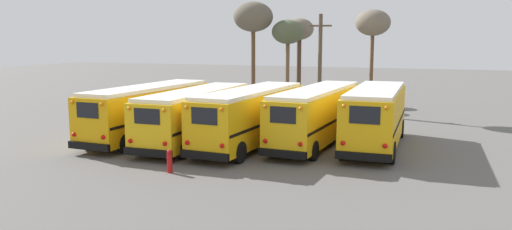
{
  "coord_description": "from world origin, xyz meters",
  "views": [
    {
      "loc": [
        9.89,
        -25.9,
        5.75
      ],
      "look_at": [
        0.0,
        -0.22,
        1.6
      ],
      "focal_mm": 35.0,
      "sensor_mm": 36.0,
      "label": 1
    }
  ],
  "objects_px": {
    "school_bus_0": "(149,110)",
    "bare_tree_3": "(299,32)",
    "school_bus_4": "(376,115)",
    "fire_hydrant": "(170,161)",
    "bare_tree_0": "(253,18)",
    "utility_pole": "(320,61)",
    "school_bus_1": "(197,114)",
    "bare_tree_2": "(288,33)",
    "school_bus_3": "(317,113)",
    "bare_tree_1": "(373,24)",
    "school_bus_2": "(251,115)"
  },
  "relations": [
    {
      "from": "bare_tree_3",
      "to": "fire_hydrant",
      "type": "height_order",
      "value": "bare_tree_3"
    },
    {
      "from": "bare_tree_3",
      "to": "school_bus_2",
      "type": "bearing_deg",
      "value": -80.77
    },
    {
      "from": "school_bus_4",
      "to": "bare_tree_0",
      "type": "xyz_separation_m",
      "value": [
        -12.88,
        14.93,
        5.9
      ]
    },
    {
      "from": "school_bus_3",
      "to": "school_bus_4",
      "type": "relative_size",
      "value": 1.15
    },
    {
      "from": "school_bus_3",
      "to": "fire_hydrant",
      "type": "height_order",
      "value": "school_bus_3"
    },
    {
      "from": "school_bus_3",
      "to": "bare_tree_0",
      "type": "relative_size",
      "value": 1.21
    },
    {
      "from": "school_bus_1",
      "to": "bare_tree_2",
      "type": "bearing_deg",
      "value": 90.87
    },
    {
      "from": "school_bus_0",
      "to": "bare_tree_0",
      "type": "xyz_separation_m",
      "value": [
        -0.1,
        17.08,
        5.97
      ]
    },
    {
      "from": "school_bus_4",
      "to": "fire_hydrant",
      "type": "bearing_deg",
      "value": -132.07
    },
    {
      "from": "utility_pole",
      "to": "fire_hydrant",
      "type": "relative_size",
      "value": 7.55
    },
    {
      "from": "school_bus_2",
      "to": "bare_tree_0",
      "type": "distance_m",
      "value": 19.06
    },
    {
      "from": "bare_tree_0",
      "to": "bare_tree_3",
      "type": "height_order",
      "value": "bare_tree_0"
    },
    {
      "from": "bare_tree_3",
      "to": "utility_pole",
      "type": "bearing_deg",
      "value": -60.39
    },
    {
      "from": "school_bus_1",
      "to": "utility_pole",
      "type": "height_order",
      "value": "utility_pole"
    },
    {
      "from": "school_bus_2",
      "to": "school_bus_0",
      "type": "bearing_deg",
      "value": -178.41
    },
    {
      "from": "school_bus_0",
      "to": "bare_tree_0",
      "type": "bearing_deg",
      "value": 90.32
    },
    {
      "from": "school_bus_2",
      "to": "bare_tree_0",
      "type": "bearing_deg",
      "value": 111.0
    },
    {
      "from": "bare_tree_2",
      "to": "school_bus_3",
      "type": "bearing_deg",
      "value": -66.78
    },
    {
      "from": "school_bus_1",
      "to": "bare_tree_2",
      "type": "distance_m",
      "value": 18.36
    },
    {
      "from": "bare_tree_0",
      "to": "school_bus_4",
      "type": "bearing_deg",
      "value": -49.21
    },
    {
      "from": "school_bus_4",
      "to": "bare_tree_1",
      "type": "height_order",
      "value": "bare_tree_1"
    },
    {
      "from": "school_bus_1",
      "to": "school_bus_3",
      "type": "relative_size",
      "value": 0.96
    },
    {
      "from": "bare_tree_0",
      "to": "bare_tree_3",
      "type": "distance_m",
      "value": 5.24
    },
    {
      "from": "school_bus_2",
      "to": "school_bus_1",
      "type": "bearing_deg",
      "value": -176.37
    },
    {
      "from": "school_bus_3",
      "to": "school_bus_4",
      "type": "distance_m",
      "value": 3.2
    },
    {
      "from": "school_bus_3",
      "to": "bare_tree_2",
      "type": "distance_m",
      "value": 17.51
    },
    {
      "from": "bare_tree_2",
      "to": "fire_hydrant",
      "type": "height_order",
      "value": "bare_tree_2"
    },
    {
      "from": "school_bus_0",
      "to": "school_bus_4",
      "type": "bearing_deg",
      "value": 9.55
    },
    {
      "from": "fire_hydrant",
      "to": "school_bus_3",
      "type": "bearing_deg",
      "value": 62.42
    },
    {
      "from": "bare_tree_1",
      "to": "fire_hydrant",
      "type": "distance_m",
      "value": 21.5
    },
    {
      "from": "utility_pole",
      "to": "bare_tree_1",
      "type": "bearing_deg",
      "value": -18.72
    },
    {
      "from": "school_bus_0",
      "to": "school_bus_3",
      "type": "bearing_deg",
      "value": 12.91
    },
    {
      "from": "utility_pole",
      "to": "bare_tree_1",
      "type": "xyz_separation_m",
      "value": [
        4.32,
        -1.46,
        2.86
      ]
    },
    {
      "from": "school_bus_4",
      "to": "bare_tree_1",
      "type": "distance_m",
      "value": 12.5
    },
    {
      "from": "school_bus_3",
      "to": "bare_tree_1",
      "type": "relative_size",
      "value": 1.38
    },
    {
      "from": "bare_tree_0",
      "to": "utility_pole",
      "type": "bearing_deg",
      "value": -18.42
    },
    {
      "from": "school_bus_2",
      "to": "bare_tree_2",
      "type": "bearing_deg",
      "value": 101.17
    },
    {
      "from": "school_bus_1",
      "to": "school_bus_4",
      "type": "xyz_separation_m",
      "value": [
        9.59,
        2.18,
        0.14
      ]
    },
    {
      "from": "utility_pole",
      "to": "school_bus_1",
      "type": "bearing_deg",
      "value": -102.75
    },
    {
      "from": "fire_hydrant",
      "to": "school_bus_0",
      "type": "bearing_deg",
      "value": 129.08
    },
    {
      "from": "school_bus_4",
      "to": "bare_tree_3",
      "type": "height_order",
      "value": "bare_tree_3"
    },
    {
      "from": "school_bus_0",
      "to": "fire_hydrant",
      "type": "bearing_deg",
      "value": -50.92
    },
    {
      "from": "school_bus_2",
      "to": "bare_tree_1",
      "type": "height_order",
      "value": "bare_tree_1"
    },
    {
      "from": "school_bus_3",
      "to": "fire_hydrant",
      "type": "xyz_separation_m",
      "value": [
        -4.45,
        -8.52,
        -1.17
      ]
    },
    {
      "from": "school_bus_3",
      "to": "bare_tree_0",
      "type": "distance_m",
      "value": 18.73
    },
    {
      "from": "school_bus_3",
      "to": "bare_tree_2",
      "type": "relative_size",
      "value": 1.47
    },
    {
      "from": "bare_tree_3",
      "to": "fire_hydrant",
      "type": "bearing_deg",
      "value": -85.52
    },
    {
      "from": "bare_tree_0",
      "to": "school_bus_3",
      "type": "bearing_deg",
      "value": -56.94
    },
    {
      "from": "school_bus_1",
      "to": "bare_tree_3",
      "type": "relative_size",
      "value": 1.36
    },
    {
      "from": "school_bus_0",
      "to": "bare_tree_3",
      "type": "bearing_deg",
      "value": 81.98
    }
  ]
}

